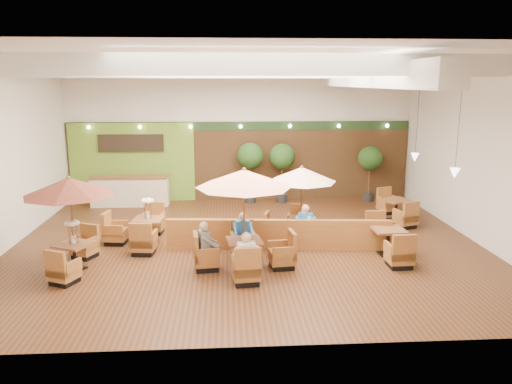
{
  "coord_description": "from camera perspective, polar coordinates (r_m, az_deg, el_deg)",
  "views": [
    {
      "loc": [
        -0.62,
        -14.4,
        4.81
      ],
      "look_at": [
        0.3,
        0.5,
        1.5
      ],
      "focal_mm": 35.0,
      "sensor_mm": 36.0,
      "label": 1
    }
  ],
  "objects": [
    {
      "name": "table_2",
      "position": [
        15.37,
        5.04,
        0.71
      ],
      "size": [
        2.24,
        2.35,
        2.32
      ],
      "rotation": [
        0.0,
        0.0,
        -0.25
      ],
      "color": "brown",
      "rests_on": "ground"
    },
    {
      "name": "booth_divider",
      "position": [
        14.58,
        2.56,
        -4.9
      ],
      "size": [
        6.54,
        0.72,
        0.91
      ],
      "primitive_type": "cube",
      "rotation": [
        0.0,
        0.0,
        -0.08
      ],
      "color": "brown",
      "rests_on": "ground"
    },
    {
      "name": "table_1",
      "position": [
        12.74,
        -1.37,
        -1.01
      ],
      "size": [
        2.69,
        2.69,
        2.7
      ],
      "rotation": [
        0.0,
        0.0,
        0.11
      ],
      "color": "brown",
      "rests_on": "ground"
    },
    {
      "name": "table_3",
      "position": [
        15.52,
        -13.12,
        -4.13
      ],
      "size": [
        1.83,
        2.68,
        1.56
      ],
      "rotation": [
        0.0,
        0.0,
        -0.12
      ],
      "color": "brown",
      "rests_on": "ground"
    },
    {
      "name": "diner_3",
      "position": [
        14.78,
        5.65,
        -3.39
      ],
      "size": [
        0.44,
        0.36,
        0.85
      ],
      "rotation": [
        0.0,
        0.0,
        -0.11
      ],
      "color": "#2A6AB6",
      "rests_on": "ground"
    },
    {
      "name": "diner_2",
      "position": [
        13.03,
        -5.71,
        -5.6
      ],
      "size": [
        0.4,
        0.45,
        0.84
      ],
      "rotation": [
        0.0,
        0.0,
        4.96
      ],
      "color": "slate",
      "rests_on": "ground"
    },
    {
      "name": "topiary_2",
      "position": [
        20.79,
        12.93,
        3.54
      ],
      "size": [
        0.97,
        0.97,
        2.26
      ],
      "color": "black",
      "rests_on": "ground"
    },
    {
      "name": "table_0",
      "position": [
        13.49,
        -20.48,
        -0.78
      ],
      "size": [
        2.31,
        2.62,
        2.5
      ],
      "rotation": [
        0.0,
        0.0,
        -0.44
      ],
      "color": "brown",
      "rests_on": "ground"
    },
    {
      "name": "table_4",
      "position": [
        14.66,
        14.83,
        -5.55
      ],
      "size": [
        0.91,
        2.61,
        0.97
      ],
      "rotation": [
        0.0,
        0.0,
        0.04
      ],
      "color": "brown",
      "rests_on": "ground"
    },
    {
      "name": "diner_4",
      "position": [
        14.79,
        5.65,
        -3.51
      ],
      "size": [
        0.42,
        0.39,
        0.76
      ],
      "rotation": [
        0.0,
        0.0,
        -0.35
      ],
      "color": "white",
      "rests_on": "ground"
    },
    {
      "name": "room",
      "position": [
        15.68,
        -0.35,
        8.19
      ],
      "size": [
        14.04,
        14.0,
        5.52
      ],
      "color": "#381E0F",
      "rests_on": "ground"
    },
    {
      "name": "diner_0",
      "position": [
        12.09,
        -1.16,
        -6.97
      ],
      "size": [
        0.45,
        0.38,
        0.86
      ],
      "rotation": [
        0.0,
        0.0,
        0.17
      ],
      "color": "white",
      "rests_on": "ground"
    },
    {
      "name": "topiary_1",
      "position": [
        20.06,
        3.01,
        3.81
      ],
      "size": [
        1.03,
        1.03,
        2.39
      ],
      "color": "black",
      "rests_on": "ground"
    },
    {
      "name": "service_counter",
      "position": [
        20.31,
        -14.18,
        0.1
      ],
      "size": [
        3.0,
        0.75,
        1.18
      ],
      "color": "beige",
      "rests_on": "ground"
    },
    {
      "name": "diner_1",
      "position": [
        13.98,
        -1.5,
        -4.37
      ],
      "size": [
        0.4,
        0.33,
        0.79
      ],
      "rotation": [
        0.0,
        0.0,
        3.24
      ],
      "color": "#2A6AB6",
      "rests_on": "ground"
    },
    {
      "name": "table_5",
      "position": [
        18.36,
        15.73,
        -2.0
      ],
      "size": [
        1.07,
        2.67,
        0.94
      ],
      "rotation": [
        0.0,
        0.0,
        0.33
      ],
      "color": "brown",
      "rests_on": "ground"
    },
    {
      "name": "topiary_0",
      "position": [
        19.95,
        -0.66,
        3.88
      ],
      "size": [
        1.05,
        1.05,
        2.44
      ],
      "color": "black",
      "rests_on": "ground"
    }
  ]
}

